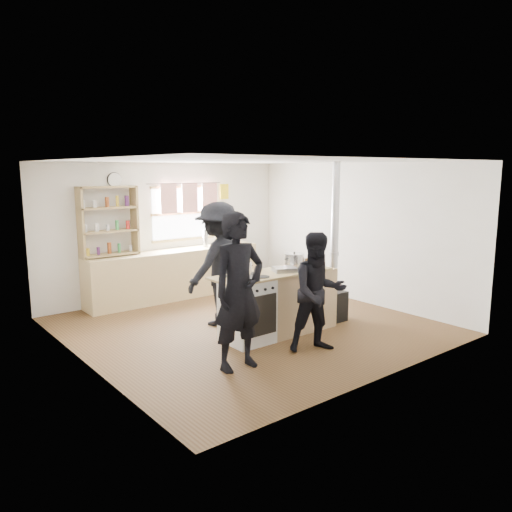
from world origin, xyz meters
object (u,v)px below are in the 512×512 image
thermos (205,239)px  stockpot_counter (294,260)px  stockpot_stove (244,268)px  bread_board (311,262)px  cooking_island (279,302)px  person_near_left (239,291)px  roast_tray (285,269)px  flue_heater (333,280)px  person_far (219,264)px  skillet_greens (250,278)px  person_near_right (318,292)px

thermos → stockpot_counter: size_ratio=1.04×
stockpot_stove → bread_board: stockpot_stove is taller
cooking_island → person_near_left: bearing=-151.5°
stockpot_counter → person_near_left: size_ratio=0.16×
roast_tray → stockpot_counter: (0.37, 0.19, 0.07)m
flue_heater → person_far: size_ratio=1.32×
cooking_island → stockpot_counter: bearing=17.1°
skillet_greens → bread_board: bearing=9.7°
stockpot_stove → person_near_left: size_ratio=0.12×
skillet_greens → stockpot_counter: size_ratio=0.90×
flue_heater → person_near_left: 2.42m
flue_heater → person_far: (-1.51, 0.98, 0.29)m
skillet_greens → person_near_right: bearing=-45.4°
stockpot_counter → cooking_island: bearing=-162.9°
skillet_greens → stockpot_counter: bearing=16.5°
cooking_island → flue_heater: size_ratio=0.79×
stockpot_counter → roast_tray: bearing=-152.3°
bread_board → person_far: 1.41m
person_far → flue_heater: bearing=131.8°
stockpot_stove → person_near_left: bearing=-130.2°
stockpot_stove → bread_board: 1.21m
flue_heater → thermos: bearing=101.3°
bread_board → person_near_right: 1.16m
thermos → stockpot_stove: size_ratio=1.36×
roast_tray → stockpot_counter: stockpot_counter is taller
person_near_right → bread_board: bearing=72.9°
bread_board → flue_heater: 0.54m
skillet_greens → person_near_left: 0.70m
bread_board → person_near_left: bearing=-159.8°
cooking_island → flue_heater: flue_heater is taller
cooking_island → person_far: bearing=114.2°
cooking_island → person_near_right: 0.91m
roast_tray → person_near_right: 0.80m
thermos → cooking_island: (-0.53, -2.77, -0.59)m
person_near_left → person_near_right: person_near_left is taller
skillet_greens → person_near_right: 0.92m
stockpot_counter → person_near_left: (-1.63, -0.79, -0.08)m
skillet_greens → flue_heater: bearing=4.9°
person_near_right → person_far: bearing=124.0°
thermos → bread_board: bearing=-87.0°
thermos → bread_board: 2.74m
stockpot_stove → stockpot_counter: 0.93m
skillet_greens → roast_tray: roast_tray is taller
stockpot_counter → flue_heater: (0.69, -0.17, -0.38)m
person_near_right → person_far: 1.82m
cooking_island → stockpot_stove: size_ratio=8.39×
thermos → bread_board: size_ratio=0.96×
person_near_left → person_near_right: 1.19m
thermos → stockpot_stove: bearing=-112.0°
roast_tray → flue_heater: bearing=1.1°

